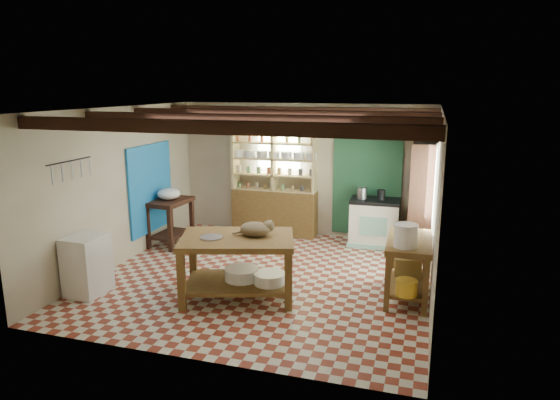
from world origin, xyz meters
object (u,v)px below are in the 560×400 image
(right_counter, at_px, (408,269))
(prep_table, at_px, (170,222))
(white_cabinet, at_px, (87,265))
(stove, at_px, (374,222))
(cat, at_px, (255,229))
(work_table, at_px, (238,267))

(right_counter, bearing_deg, prep_table, 163.80)
(white_cabinet, xyz_separation_m, right_counter, (4.40, 1.17, 0.00))
(stove, bearing_deg, right_counter, -74.02)
(right_counter, height_order, cat, cat)
(stove, height_order, cat, cat)
(white_cabinet, height_order, cat, cat)
(stove, xyz_separation_m, right_counter, (0.72, -2.28, -0.01))
(right_counter, distance_m, cat, 2.21)
(work_table, bearing_deg, white_cabinet, 177.13)
(prep_table, xyz_separation_m, cat, (2.31, -1.73, 0.54))
(work_table, bearing_deg, prep_table, 121.63)
(work_table, xyz_separation_m, stove, (1.57, 2.93, 0.00))
(work_table, bearing_deg, right_counter, -0.94)
(right_counter, bearing_deg, stove, 106.64)
(prep_table, distance_m, white_cabinet, 2.37)
(work_table, height_order, stove, same)
(work_table, xyz_separation_m, cat, (0.22, 0.12, 0.54))
(white_cabinet, bearing_deg, prep_table, 91.60)
(stove, distance_m, cat, 3.17)
(right_counter, relative_size, cat, 2.74)
(right_counter, bearing_deg, work_table, -165.07)
(work_table, distance_m, stove, 3.33)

